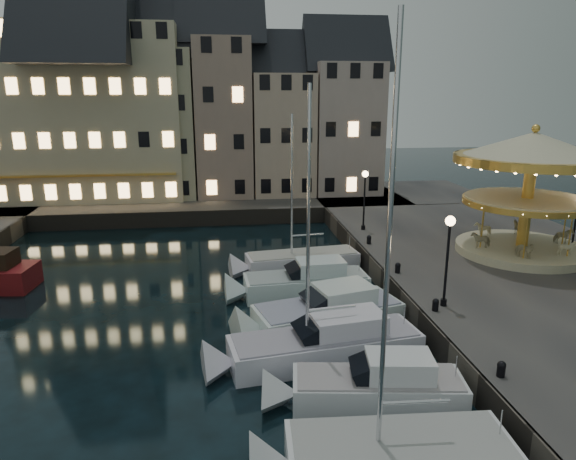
{
  "coord_description": "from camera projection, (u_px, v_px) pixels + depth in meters",
  "views": [
    {
      "loc": [
        -2.58,
        -19.49,
        10.61
      ],
      "look_at": [
        1.0,
        8.0,
        3.2
      ],
      "focal_mm": 32.0,
      "sensor_mm": 36.0,
      "label": 1
    }
  ],
  "objects": [
    {
      "name": "ground",
      "position": [
        289.0,
        352.0,
        21.74
      ],
      "size": [
        160.0,
        160.0,
        0.0
      ],
      "primitive_type": "plane",
      "color": "black",
      "rests_on": "ground"
    },
    {
      "name": "quay_east",
      "position": [
        520.0,
        275.0,
        29.06
      ],
      "size": [
        16.0,
        56.0,
        1.3
      ],
      "primitive_type": "cube",
      "color": "#474442",
      "rests_on": "ground"
    },
    {
      "name": "quay_north",
      "position": [
        164.0,
        205.0,
        47.4
      ],
      "size": [
        44.0,
        12.0,
        1.3
      ],
      "primitive_type": "cube",
      "color": "#474442",
      "rests_on": "ground"
    },
    {
      "name": "quaywall_e",
      "position": [
        383.0,
        281.0,
        28.07
      ],
      "size": [
        0.15,
        44.0,
        1.3
      ],
      "primitive_type": "cube",
      "color": "#47423A",
      "rests_on": "ground"
    },
    {
      "name": "quaywall_n",
      "position": [
        181.0,
        219.0,
        41.9
      ],
      "size": [
        48.0,
        0.15,
        1.3
      ],
      "primitive_type": "cube",
      "color": "#47423A",
      "rests_on": "ground"
    },
    {
      "name": "streetlamp_b",
      "position": [
        448.0,
        248.0,
        22.56
      ],
      "size": [
        0.44,
        0.44,
        4.17
      ],
      "color": "black",
      "rests_on": "quay_east"
    },
    {
      "name": "streetlamp_c",
      "position": [
        365.0,
        192.0,
        35.49
      ],
      "size": [
        0.44,
        0.44,
        4.17
      ],
      "color": "black",
      "rests_on": "quay_east"
    },
    {
      "name": "bollard_a",
      "position": [
        501.0,
        368.0,
        17.36
      ],
      "size": [
        0.3,
        0.3,
        0.57
      ],
      "color": "black",
      "rests_on": "quay_east"
    },
    {
      "name": "bollard_b",
      "position": [
        436.0,
        304.0,
        22.63
      ],
      "size": [
        0.3,
        0.3,
        0.57
      ],
      "color": "black",
      "rests_on": "quay_east"
    },
    {
      "name": "bollard_c",
      "position": [
        398.0,
        267.0,
        27.42
      ],
      "size": [
        0.3,
        0.3,
        0.57
      ],
      "color": "black",
      "rests_on": "quay_east"
    },
    {
      "name": "bollard_d",
      "position": [
        369.0,
        239.0,
        32.68
      ],
      "size": [
        0.3,
        0.3,
        0.57
      ],
      "color": "black",
      "rests_on": "quay_east"
    },
    {
      "name": "townhouse_na",
      "position": [
        30.0,
        126.0,
        46.04
      ],
      "size": [
        5.5,
        8.0,
        12.8
      ],
      "color": "gray",
      "rests_on": "quay_north"
    },
    {
      "name": "townhouse_nb",
      "position": [
        93.0,
        120.0,
        46.59
      ],
      "size": [
        6.16,
        8.0,
        13.8
      ],
      "color": "gray",
      "rests_on": "quay_north"
    },
    {
      "name": "townhouse_nc",
      "position": [
        160.0,
        114.0,
        47.21
      ],
      "size": [
        6.82,
        8.0,
        14.8
      ],
      "color": "tan",
      "rests_on": "quay_north"
    },
    {
      "name": "townhouse_nd",
      "position": [
        223.0,
        108.0,
        47.8
      ],
      "size": [
        5.5,
        8.0,
        15.8
      ],
      "color": "gray",
      "rests_on": "quay_north"
    },
    {
      "name": "townhouse_ne",
      "position": [
        281.0,
        124.0,
        48.87
      ],
      "size": [
        6.16,
        8.0,
        12.8
      ],
      "color": "tan",
      "rests_on": "quay_north"
    },
    {
      "name": "townhouse_nf",
      "position": [
        343.0,
        118.0,
        49.49
      ],
      "size": [
        6.82,
        8.0,
        13.8
      ],
      "color": "#AD9990",
      "rests_on": "quay_north"
    },
    {
      "name": "hotel_corner",
      "position": [
        92.0,
        103.0,
        46.21
      ],
      "size": [
        17.6,
        9.0,
        16.8
      ],
      "color": "#C3B994",
      "rests_on": "quay_north"
    },
    {
      "name": "motorboat_a",
      "position": [
        380.0,
        459.0,
        14.6
      ],
      "size": [
        7.54,
        2.85,
        12.55
      ],
      "color": "silver",
      "rests_on": "ground"
    },
    {
      "name": "motorboat_b",
      "position": [
        365.0,
        389.0,
        17.84
      ],
      "size": [
        7.02,
        2.85,
        2.15
      ],
      "color": "silver",
      "rests_on": "ground"
    },
    {
      "name": "motorboat_c",
      "position": [
        316.0,
        346.0,
        20.8
      ],
      "size": [
        8.94,
        3.45,
        11.82
      ],
      "color": "silver",
      "rests_on": "ground"
    },
    {
      "name": "motorboat_d",
      "position": [
        320.0,
        315.0,
        23.81
      ],
      "size": [
        7.94,
        4.32,
        2.15
      ],
      "color": "silver",
      "rests_on": "ground"
    },
    {
      "name": "motorboat_e",
      "position": [
        299.0,
        284.0,
        27.67
      ],
      "size": [
        7.7,
        2.58,
        2.15
      ],
      "color": "silver",
      "rests_on": "ground"
    },
    {
      "name": "motorboat_f",
      "position": [
        293.0,
        263.0,
        31.48
      ],
      "size": [
        7.96,
        2.91,
        10.51
      ],
      "color": "silver",
      "rests_on": "ground"
    },
    {
      "name": "carousel",
      "position": [
        531.0,
        170.0,
        29.58
      ],
      "size": [
        8.71,
        8.71,
        7.62
      ],
      "color": "#C3BA94",
      "rests_on": "quay_east"
    }
  ]
}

